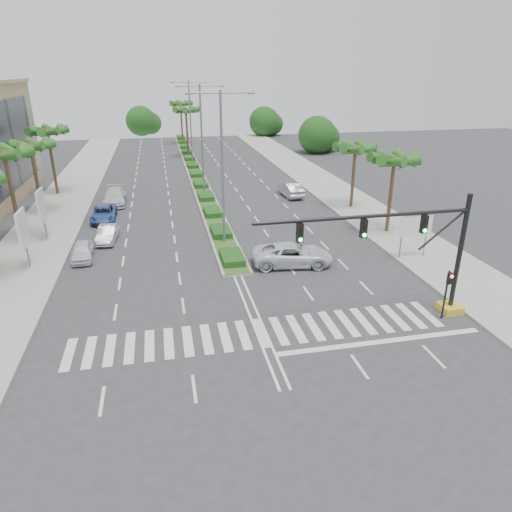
{
  "coord_description": "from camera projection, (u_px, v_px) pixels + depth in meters",
  "views": [
    {
      "loc": [
        -4.74,
        -21.01,
        13.37
      ],
      "look_at": [
        0.5,
        3.77,
        3.0
      ],
      "focal_mm": 32.0,
      "sensor_mm": 36.0,
      "label": 1
    }
  ],
  "objects": [
    {
      "name": "palm_median_b",
      "position": [
        181.0,
        105.0,
        85.66
      ],
      "size": [
        4.57,
        4.68,
        8.05
      ],
      "color": "brown",
      "rests_on": "ground"
    },
    {
      "name": "median",
      "position": [
        194.0,
        169.0,
        65.7
      ],
      "size": [
        2.2,
        75.0,
        0.2
      ],
      "primitive_type": "cube",
      "color": "gray",
      "rests_on": "ground"
    },
    {
      "name": "palm_right_far",
      "position": [
        355.0,
        150.0,
        45.45
      ],
      "size": [
        4.57,
        4.68,
        6.75
      ],
      "color": "brown",
      "rests_on": "ground"
    },
    {
      "name": "car_right",
      "position": [
        290.0,
        189.0,
        51.66
      ],
      "size": [
        2.05,
        4.96,
        1.6
      ],
      "primitive_type": "imported",
      "rotation": [
        0.0,
        0.0,
        3.22
      ],
      "color": "#ABAAAF",
      "rests_on": "ground"
    },
    {
      "name": "palm_left_far",
      "position": [
        31.0,
        148.0,
        42.92
      ],
      "size": [
        4.57,
        4.68,
        7.35
      ],
      "color": "brown",
      "rests_on": "ground"
    },
    {
      "name": "palm_left_end",
      "position": [
        48.0,
        133.0,
        50.01
      ],
      "size": [
        4.57,
        4.68,
        7.75
      ],
      "color": "brown",
      "rests_on": "ground"
    },
    {
      "name": "ground",
      "position": [
        261.0,
        333.0,
        25.0
      ],
      "size": [
        160.0,
        160.0,
        0.0
      ],
      "primitive_type": "plane",
      "color": "#333335",
      "rests_on": "ground"
    },
    {
      "name": "pedestrian_signal",
      "position": [
        448.0,
        287.0,
        25.64
      ],
      "size": [
        0.28,
        0.36,
        3.0
      ],
      "color": "black",
      "rests_on": "ground"
    },
    {
      "name": "billboard_near",
      "position": [
        23.0,
        230.0,
        31.96
      ],
      "size": [
        0.18,
        2.1,
        4.35
      ],
      "color": "slate",
      "rests_on": "ground"
    },
    {
      "name": "streetlight_far",
      "position": [
        190.0,
        120.0,
        64.06
      ],
      "size": [
        5.1,
        0.25,
        12.0
      ],
      "color": "slate",
      "rests_on": "ground"
    },
    {
      "name": "streetlight_near",
      "position": [
        222.0,
        162.0,
        35.09
      ],
      "size": [
        5.1,
        0.25,
        12.0
      ],
      "color": "slate",
      "rests_on": "ground"
    },
    {
      "name": "streetlight_mid",
      "position": [
        202.0,
        135.0,
        49.58
      ],
      "size": [
        5.1,
        0.25,
        12.0
      ],
      "color": "slate",
      "rests_on": "ground"
    },
    {
      "name": "direction_sign",
      "position": [
        415.0,
        228.0,
        33.89
      ],
      "size": [
        2.7,
        0.11,
        3.4
      ],
      "color": "slate",
      "rests_on": "ground"
    },
    {
      "name": "palm_left_mid",
      "position": [
        5.0,
        157.0,
        35.45
      ],
      "size": [
        4.57,
        4.68,
        7.95
      ],
      "color": "brown",
      "rests_on": "ground"
    },
    {
      "name": "footpath_left",
      "position": [
        44.0,
        232.0,
        40.17
      ],
      "size": [
        6.0,
        120.0,
        0.15
      ],
      "primitive_type": "cube",
      "color": "gray",
      "rests_on": "ground"
    },
    {
      "name": "footpath_right",
      "position": [
        365.0,
        212.0,
        45.99
      ],
      "size": [
        6.0,
        120.0,
        0.15
      ],
      "primitive_type": "cube",
      "color": "gray",
      "rests_on": "ground"
    },
    {
      "name": "billboard_far",
      "position": [
        42.0,
        207.0,
        37.4
      ],
      "size": [
        0.18,
        2.1,
        4.35
      ],
      "color": "slate",
      "rests_on": "ground"
    },
    {
      "name": "car_parked_a",
      "position": [
        82.0,
        251.0,
        34.45
      ],
      "size": [
        1.74,
        3.84,
        1.28
      ],
      "primitive_type": "imported",
      "rotation": [
        0.0,
        0.0,
        0.06
      ],
      "color": "silver",
      "rests_on": "ground"
    },
    {
      "name": "car_crossing",
      "position": [
        292.0,
        254.0,
        33.39
      ],
      "size": [
        6.23,
        3.52,
        1.64
      ],
      "primitive_type": "imported",
      "rotation": [
        0.0,
        0.0,
        1.43
      ],
      "color": "silver",
      "rests_on": "ground"
    },
    {
      "name": "palm_right_near",
      "position": [
        394.0,
        162.0,
        38.1
      ],
      "size": [
        4.57,
        4.68,
        7.05
      ],
      "color": "brown",
      "rests_on": "ground"
    },
    {
      "name": "car_parked_c",
      "position": [
        104.0,
        214.0,
        43.33
      ],
      "size": [
        2.26,
        4.82,
        1.33
      ],
      "primitive_type": "imported",
      "rotation": [
        0.0,
        0.0,
        0.01
      ],
      "color": "#32539B",
      "rests_on": "ground"
    },
    {
      "name": "signal_gantry",
      "position": [
        423.0,
        261.0,
        25.46
      ],
      "size": [
        12.6,
        1.2,
        7.2
      ],
      "color": "gold",
      "rests_on": "ground"
    },
    {
      "name": "palm_median_a",
      "position": [
        186.0,
        112.0,
        72.07
      ],
      "size": [
        4.57,
        4.68,
        8.05
      ],
      "color": "brown",
      "rests_on": "ground"
    },
    {
      "name": "car_parked_d",
      "position": [
        115.0,
        197.0,
        48.7
      ],
      "size": [
        2.32,
        5.57,
        1.61
      ],
      "primitive_type": "imported",
      "rotation": [
        0.0,
        0.0,
        0.01
      ],
      "color": "silver",
      "rests_on": "ground"
    },
    {
      "name": "car_parked_b",
      "position": [
        108.0,
        234.0,
        38.14
      ],
      "size": [
        1.74,
        4.1,
        1.31
      ],
      "primitive_type": "imported",
      "rotation": [
        0.0,
        0.0,
        -0.09
      ],
      "color": "#B9B9BE",
      "rests_on": "ground"
    },
    {
      "name": "median_grass",
      "position": [
        193.0,
        168.0,
        65.66
      ],
      "size": [
        1.8,
        75.0,
        0.04
      ],
      "primitive_type": "cube",
      "color": "#36591E",
      "rests_on": "median"
    }
  ]
}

